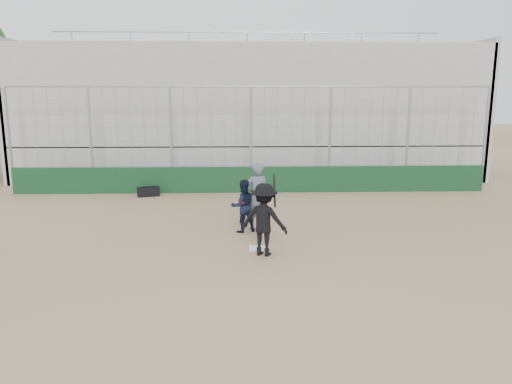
{
  "coord_description": "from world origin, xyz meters",
  "views": [
    {
      "loc": [
        -0.45,
        -11.86,
        3.87
      ],
      "look_at": [
        0.0,
        1.4,
        1.15
      ],
      "focal_mm": 35.0,
      "sensor_mm": 36.0,
      "label": 1
    }
  ],
  "objects_px": {
    "umpire": "(257,199)",
    "equipment_bag": "(148,192)",
    "catcher_crouched": "(243,214)",
    "batter_at_plate": "(264,219)"
  },
  "relations": [
    {
      "from": "batter_at_plate",
      "to": "umpire",
      "type": "relative_size",
      "value": 1.11
    },
    {
      "from": "umpire",
      "to": "equipment_bag",
      "type": "bearing_deg",
      "value": -65.82
    },
    {
      "from": "batter_at_plate",
      "to": "umpire",
      "type": "height_order",
      "value": "batter_at_plate"
    },
    {
      "from": "batter_at_plate",
      "to": "umpire",
      "type": "distance_m",
      "value": 2.29
    },
    {
      "from": "umpire",
      "to": "equipment_bag",
      "type": "xyz_separation_m",
      "value": [
        -3.87,
        4.55,
        -0.68
      ]
    },
    {
      "from": "umpire",
      "to": "catcher_crouched",
      "type": "bearing_deg",
      "value": 24.21
    },
    {
      "from": "equipment_bag",
      "to": "batter_at_plate",
      "type": "bearing_deg",
      "value": -59.96
    },
    {
      "from": "umpire",
      "to": "equipment_bag",
      "type": "height_order",
      "value": "umpire"
    },
    {
      "from": "catcher_crouched",
      "to": "umpire",
      "type": "xyz_separation_m",
      "value": [
        0.39,
        0.33,
        0.35
      ]
    },
    {
      "from": "batter_at_plate",
      "to": "catcher_crouched",
      "type": "xyz_separation_m",
      "value": [
        -0.48,
        1.96,
        -0.37
      ]
    }
  ]
}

